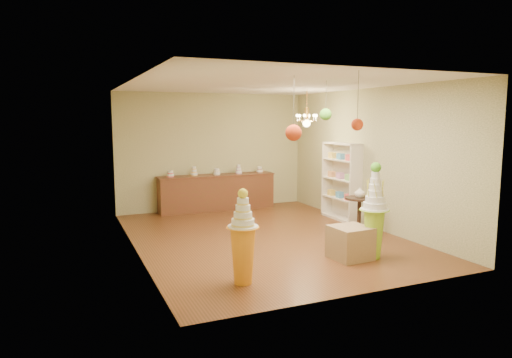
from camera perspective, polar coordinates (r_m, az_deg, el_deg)
name	(u,v)px	position (r m, az deg, el deg)	size (l,w,h in m)	color
floor	(264,237)	(9.20, 0.99, -7.26)	(6.50, 6.50, 0.00)	#562F17
ceiling	(264,85)	(8.92, 1.04, 11.73)	(6.50, 6.50, 0.00)	silver
wall_back	(213,151)	(11.96, -5.38, 3.44)	(5.00, 0.04, 3.00)	tan
wall_front	(366,184)	(6.13, 13.55, -0.64)	(5.00, 0.04, 3.00)	tan
wall_left	(134,168)	(8.24, -15.06, 1.36)	(0.04, 6.50, 3.00)	tan
wall_right	(369,158)	(10.21, 13.94, 2.55)	(0.04, 6.50, 3.00)	tan
pedestal_green	(374,221)	(7.96, 14.54, -5.07)	(0.61, 0.61, 1.64)	#95C82C
pedestal_orange	(243,246)	(6.57, -1.63, -8.39)	(0.55, 0.55, 1.38)	orange
burlap_riser	(350,243)	(7.93, 11.70, -7.79)	(0.61, 0.61, 0.55)	#977852
sideboard	(217,192)	(11.82, -4.91, -1.59)	(3.04, 0.54, 1.16)	#592F1B
shelving_unit	(341,181)	(10.83, 10.61, -0.26)	(0.33, 1.20, 1.80)	beige
round_table	(359,210)	(9.56, 12.78, -3.85)	(0.67, 0.67, 0.76)	black
vase	(360,192)	(9.49, 12.85, -1.62)	(0.21, 0.21, 0.22)	beige
pom_red_left	(294,133)	(7.05, 4.71, 5.79)	(0.25, 0.25, 0.99)	#3C372B
pom_green_mid	(326,114)	(8.00, 8.70, 8.00)	(0.20, 0.20, 0.68)	#3C372B
pom_red_right	(357,124)	(6.45, 12.54, 6.69)	(0.17, 0.17, 0.81)	#3C372B
chandelier	(307,121)	(10.52, 6.34, 7.25)	(0.62, 0.62, 0.85)	#EBAF53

